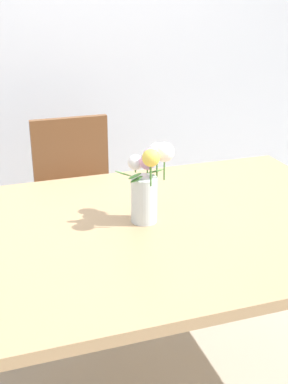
{
  "coord_description": "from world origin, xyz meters",
  "views": [
    {
      "loc": [
        -0.59,
        -1.66,
        1.58
      ],
      "look_at": [
        -0.02,
        0.04,
        0.84
      ],
      "focal_mm": 48.22,
      "sensor_mm": 36.0,
      "label": 1
    }
  ],
  "objects": [
    {
      "name": "dining_table",
      "position": [
        0.0,
        0.0,
        0.65
      ],
      "size": [
        1.73,
        1.18,
        0.72
      ],
      "color": "tan",
      "rests_on": "ground_plane"
    },
    {
      "name": "ground_plane",
      "position": [
        0.0,
        0.0,
        0.0
      ],
      "size": [
        12.0,
        12.0,
        0.0
      ],
      "primitive_type": "plane",
      "color": "#B7AD99"
    },
    {
      "name": "chair_far",
      "position": [
        -0.11,
        0.93,
        0.52
      ],
      "size": [
        0.42,
        0.42,
        0.9
      ],
      "rotation": [
        0.0,
        0.0,
        3.14
      ],
      "color": "brown",
      "rests_on": "ground_plane"
    },
    {
      "name": "back_wall",
      "position": [
        0.0,
        1.6,
        1.4
      ],
      "size": [
        7.0,
        0.1,
        2.8
      ],
      "primitive_type": "cube",
      "color": "silver",
      "rests_on": "ground_plane"
    },
    {
      "name": "flower_vase",
      "position": [
        -0.0,
        0.04,
        0.89
      ],
      "size": [
        0.22,
        0.22,
        0.31
      ],
      "color": "silver",
      "rests_on": "dining_table"
    }
  ]
}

